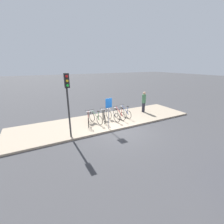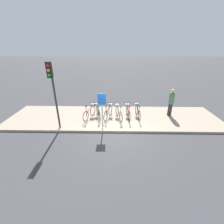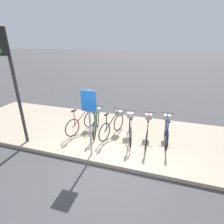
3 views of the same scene
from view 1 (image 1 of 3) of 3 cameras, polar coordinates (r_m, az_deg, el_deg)
The scene contains 11 objects.
ground_plane at distance 10.08m, azimuth 2.70°, elevation -6.93°, with size 120.00×120.00×0.00m, color #38383A.
sidewalk at distance 11.52m, azimuth -1.88°, elevation -3.34°, with size 13.72×3.62×0.12m.
parked_bicycle_0 at distance 10.68m, azimuth -8.99°, elevation -2.45°, with size 0.67×1.53×0.99m.
parked_bicycle_1 at distance 10.90m, azimuth -6.55°, elevation -1.91°, with size 0.56×1.57×0.99m.
parked_bicycle_2 at distance 11.14m, azimuth -3.22°, elevation -1.39°, with size 0.61×1.55×0.99m.
parked_bicycle_3 at distance 11.34m, azimuth -0.06°, elevation -1.01°, with size 0.53×1.57×0.99m.
parked_bicycle_4 at distance 11.67m, azimuth 2.45°, elevation -0.48°, with size 0.46×1.61×0.99m.
parked_bicycle_5 at distance 12.09m, azimuth 4.75°, elevation 0.13°, with size 0.46×1.61×0.99m.
pedestrian at distance 13.47m, azimuth 12.01°, elevation 3.96°, with size 0.34×0.34×1.81m.
traffic_light at distance 8.38m, azimuth -16.59°, elevation 6.96°, with size 0.24×0.40×3.65m.
sign_post at distance 9.50m, azimuth -1.26°, elevation 1.39°, with size 0.44×0.07×2.06m.
Camera 1 is at (-4.70, -7.86, 4.21)m, focal length 24.00 mm.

